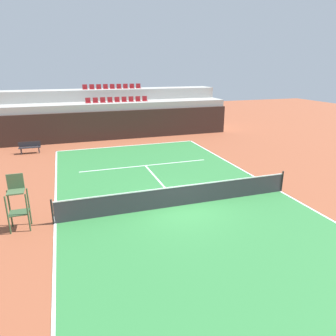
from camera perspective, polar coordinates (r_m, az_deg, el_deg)
name	(u,v)px	position (r m, az deg, el deg)	size (l,w,h in m)	color
ground_plane	(181,206)	(14.46, 2.30, -6.89)	(80.00, 80.00, 0.00)	brown
court_surface	(181,206)	(14.46, 2.30, -6.87)	(11.00, 24.00, 0.01)	#2D7238
baseline_far	(128,146)	(25.38, -7.31, 4.04)	(11.00, 0.10, 0.00)	white
sideline_left	(55,224)	(13.68, -19.89, -9.51)	(0.10, 24.00, 0.00)	white
sideline_right	(280,191)	(17.03, 19.76, -4.00)	(0.10, 24.00, 0.00)	white
service_line_far	(145,166)	(20.16, -4.15, 0.45)	(8.26, 0.10, 0.00)	white
centre_service_line	(160,182)	(17.25, -1.47, -2.60)	(0.10, 6.40, 0.00)	white
back_wall	(121,125)	(27.67, -8.52, 7.76)	(19.86, 0.30, 2.48)	black
stands_tier_lower	(118,119)	(28.93, -9.04, 8.77)	(19.86, 2.40, 3.07)	#9E9E99
stands_tier_upper	(114,110)	(31.21, -9.86, 10.32)	(19.86, 2.40, 4.06)	#9E9E99
seating_row_lower	(117,101)	(28.81, -9.24, 12.06)	(5.52, 0.44, 0.44)	maroon
seating_row_upper	(112,87)	(31.09, -10.10, 14.27)	(5.52, 0.44, 0.44)	maroon
tennis_net	(181,196)	(14.25, 2.32, -5.04)	(11.08, 0.08, 1.07)	black
umpire_chair	(17,201)	(13.39, -25.78, -5.37)	(0.76, 0.66, 2.20)	#334C2D
player_bench	(30,146)	(25.05, -23.91, 3.61)	(1.50, 0.40, 0.85)	#232328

